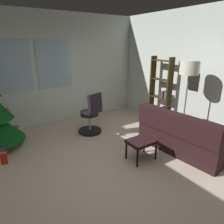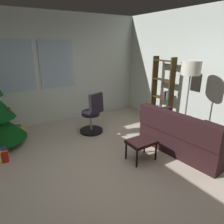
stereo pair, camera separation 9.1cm
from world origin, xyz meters
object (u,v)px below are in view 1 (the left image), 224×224
gift_box_red (0,158)px  gift_box_gold (13,133)px  bookshelf (160,96)px  gift_box_green (13,133)px  floor_lamp (189,73)px  couch (195,135)px  footstool (141,143)px  office_chair (91,117)px

gift_box_red → gift_box_gold: size_ratio=0.67×
bookshelf → gift_box_green: bearing=161.8°
gift_box_gold → floor_lamp: 4.11m
floor_lamp → bookshelf: bearing=71.2°
gift_box_green → couch: bearing=-39.9°
gift_box_gold → footstool: bearing=-52.0°
footstool → office_chair: bearing=97.7°
gift_box_green → bookshelf: bookshelf is taller
couch → bookshelf: (0.41, 1.42, 0.47)m
gift_box_red → gift_box_gold: (0.40, 1.04, 0.01)m
gift_box_red → office_chair: 2.07m
gift_box_green → floor_lamp: size_ratio=0.22×
gift_box_gold → bookshelf: (3.47, -1.24, 0.66)m
gift_box_green → gift_box_gold: size_ratio=0.91×
footstool → gift_box_green: 2.96m
gift_box_gold → bookshelf: size_ratio=0.24×
bookshelf → gift_box_gold: bearing=160.4°
floor_lamp → gift_box_green: bearing=144.9°
office_chair → bookshelf: (1.83, -0.44, 0.37)m
gift_box_green → office_chair: office_chair is taller
gift_box_red → office_chair: size_ratio=0.28×
footstool → floor_lamp: floor_lamp is taller
office_chair → bookshelf: bearing=-13.6°
couch → office_chair: 2.35m
couch → office_chair: (-1.42, 1.87, 0.10)m
gift_box_red → gift_box_gold: bearing=69.2°
gift_box_red → office_chair: (2.03, 0.25, 0.30)m
gift_box_gold → floor_lamp: floor_lamp is taller
bookshelf → floor_lamp: size_ratio=1.00×
footstool → gift_box_red: size_ratio=1.81×
couch → bookshelf: size_ratio=1.07×
gift_box_red → office_chair: bearing=7.0°
footstool → gift_box_green: (-1.87, 2.28, -0.21)m
footstool → floor_lamp: size_ratio=0.29×
footstool → gift_box_green: bearing=129.4°
gift_box_red → gift_box_gold: 1.12m
gift_box_red → floor_lamp: (3.51, -1.25, 1.42)m
couch → gift_box_red: couch is taller
floor_lamp → gift_box_gold: bearing=143.6°
bookshelf → gift_box_red: bearing=177.1°
gift_box_red → footstool: bearing=-30.5°
gift_box_red → floor_lamp: 3.98m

